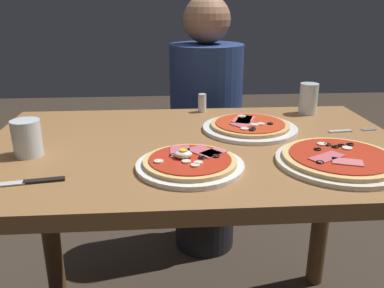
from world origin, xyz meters
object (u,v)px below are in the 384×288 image
(dining_table, at_px, (196,183))
(pizza_foreground, at_px, (190,163))
(knife, at_px, (26,182))
(salt_shaker, at_px, (202,103))
(pizza_across_right, at_px, (250,127))
(fork, at_px, (349,131))
(pizza_across_left, at_px, (340,160))
(water_glass_near, at_px, (308,101))
(water_glass_far, at_px, (27,140))
(diner_person, at_px, (206,137))

(dining_table, relative_size, pizza_foreground, 4.58)
(knife, distance_m, salt_shaker, 0.74)
(pizza_across_right, xyz_separation_m, fork, (0.31, -0.04, -0.01))
(pizza_across_left, height_order, water_glass_near, water_glass_near)
(pizza_foreground, relative_size, water_glass_near, 2.41)
(dining_table, xyz_separation_m, fork, (0.49, 0.07, 0.13))
(dining_table, bearing_deg, water_glass_near, 34.23)
(pizza_across_left, height_order, pizza_across_right, same)
(water_glass_near, height_order, knife, water_glass_near)
(pizza_foreground, xyz_separation_m, fork, (0.52, 0.25, -0.01))
(pizza_foreground, xyz_separation_m, water_glass_far, (-0.42, 0.12, 0.03))
(pizza_across_right, xyz_separation_m, knife, (-0.58, -0.35, -0.01))
(water_glass_near, xyz_separation_m, water_glass_far, (-0.88, -0.35, -0.01))
(water_glass_far, bearing_deg, fork, 8.31)
(pizza_across_left, bearing_deg, pizza_foreground, 179.72)
(pizza_across_left, distance_m, fork, 0.29)
(pizza_foreground, xyz_separation_m, salt_shaker, (0.08, 0.52, 0.02))
(pizza_across_left, height_order, knife, pizza_across_left)
(pizza_across_right, height_order, knife, pizza_across_right)
(pizza_across_right, xyz_separation_m, water_glass_far, (-0.63, -0.17, 0.03))
(dining_table, distance_m, pizza_across_left, 0.41)
(pizza_across_left, relative_size, water_glass_far, 3.31)
(fork, bearing_deg, pizza_across_left, -118.65)
(dining_table, height_order, pizza_foreground, pizza_foreground)
(pizza_across_right, xyz_separation_m, water_glass_near, (0.25, 0.18, 0.04))
(pizza_across_left, relative_size, pizza_across_right, 1.07)
(pizza_foreground, height_order, water_glass_far, water_glass_far)
(fork, height_order, diner_person, diner_person)
(dining_table, xyz_separation_m, pizza_foreground, (-0.03, -0.18, 0.14))
(pizza_foreground, distance_m, fork, 0.57)
(pizza_foreground, distance_m, pizza_across_right, 0.36)
(salt_shaker, xyz_separation_m, diner_person, (0.05, 0.32, -0.24))
(salt_shaker, bearing_deg, diner_person, 81.32)
(pizza_across_right, relative_size, salt_shaker, 4.43)
(fork, relative_size, knife, 0.81)
(water_glass_near, distance_m, diner_person, 0.56)
(water_glass_far, height_order, diner_person, diner_person)
(water_glass_near, height_order, water_glass_far, water_glass_near)
(knife, xyz_separation_m, salt_shaker, (0.45, 0.58, 0.03))
(pizza_foreground, xyz_separation_m, knife, (-0.37, -0.06, -0.01))
(water_glass_near, bearing_deg, pizza_across_right, -143.86)
(fork, bearing_deg, pizza_across_right, 173.34)
(dining_table, height_order, diner_person, diner_person)
(pizza_across_left, distance_m, water_glass_far, 0.80)
(water_glass_near, relative_size, water_glass_far, 1.15)
(pizza_across_left, xyz_separation_m, fork, (0.14, 0.26, -0.01))
(pizza_foreground, distance_m, salt_shaker, 0.53)
(diner_person, bearing_deg, pizza_across_right, 98.22)
(pizza_foreground, distance_m, diner_person, 0.88)
(diner_person, bearing_deg, fork, 123.37)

